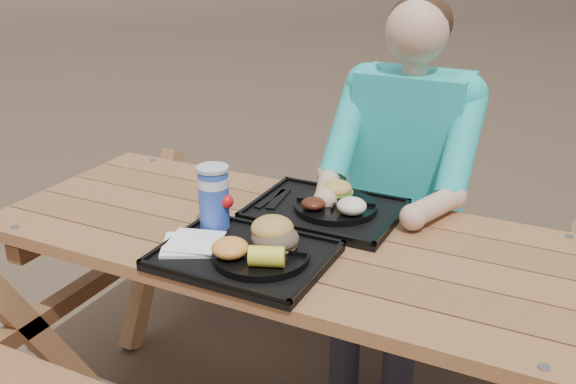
% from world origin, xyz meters
% --- Properties ---
extents(picnic_table, '(1.80, 1.49, 0.75)m').
position_xyz_m(picnic_table, '(0.00, 0.00, 0.38)').
color(picnic_table, '#999999').
rests_on(picnic_table, ground).
extents(tray_near, '(0.45, 0.35, 0.02)m').
position_xyz_m(tray_near, '(-0.03, -0.20, 0.76)').
color(tray_near, black).
rests_on(tray_near, picnic_table).
extents(tray_far, '(0.45, 0.35, 0.02)m').
position_xyz_m(tray_far, '(0.05, 0.17, 0.76)').
color(tray_far, black).
rests_on(tray_far, picnic_table).
extents(plate_near, '(0.26, 0.26, 0.02)m').
position_xyz_m(plate_near, '(0.02, -0.21, 0.78)').
color(plate_near, black).
rests_on(plate_near, tray_near).
extents(plate_far, '(0.26, 0.26, 0.02)m').
position_xyz_m(plate_far, '(0.08, 0.18, 0.78)').
color(plate_far, black).
rests_on(plate_far, tray_far).
extents(napkin_stack, '(0.20, 0.20, 0.02)m').
position_xyz_m(napkin_stack, '(-0.19, -0.23, 0.78)').
color(napkin_stack, white).
rests_on(napkin_stack, tray_near).
extents(soda_cup, '(0.09, 0.09, 0.18)m').
position_xyz_m(soda_cup, '(-0.19, -0.10, 0.86)').
color(soda_cup, '#173CB1').
rests_on(soda_cup, tray_near).
extents(condiment_bbq, '(0.05, 0.05, 0.03)m').
position_xyz_m(condiment_bbq, '(-0.03, -0.07, 0.79)').
color(condiment_bbq, '#310507').
rests_on(condiment_bbq, tray_near).
extents(condiment_mustard, '(0.04, 0.04, 0.03)m').
position_xyz_m(condiment_mustard, '(0.03, -0.09, 0.78)').
color(condiment_mustard, yellow).
rests_on(condiment_mustard, tray_near).
extents(sandwich, '(0.12, 0.12, 0.13)m').
position_xyz_m(sandwich, '(0.04, -0.17, 0.85)').
color(sandwich, '#BF9343').
rests_on(sandwich, plate_near).
extents(mac_cheese, '(0.10, 0.10, 0.05)m').
position_xyz_m(mac_cheese, '(-0.04, -0.27, 0.81)').
color(mac_cheese, '#FFA343').
rests_on(mac_cheese, plate_near).
extents(corn_cob, '(0.12, 0.12, 0.05)m').
position_xyz_m(corn_cob, '(0.07, -0.27, 0.82)').
color(corn_cob, '#F8F234').
rests_on(corn_cob, plate_near).
extents(cutlery_far, '(0.05, 0.17, 0.01)m').
position_xyz_m(cutlery_far, '(-0.12, 0.17, 0.77)').
color(cutlery_far, black).
rests_on(cutlery_far, tray_far).
extents(burger, '(0.10, 0.10, 0.09)m').
position_xyz_m(burger, '(0.06, 0.22, 0.83)').
color(burger, gold).
rests_on(burger, plate_far).
extents(baked_beans, '(0.08, 0.08, 0.03)m').
position_xyz_m(baked_beans, '(0.03, 0.11, 0.81)').
color(baked_beans, '#4B1C0F').
rests_on(baked_beans, plate_far).
extents(potato_salad, '(0.09, 0.09, 0.05)m').
position_xyz_m(potato_salad, '(0.15, 0.13, 0.81)').
color(potato_salad, '#F2E8CD').
rests_on(potato_salad, plate_far).
extents(diner, '(0.48, 0.84, 1.28)m').
position_xyz_m(diner, '(0.18, 0.59, 0.64)').
color(diner, '#1AB7A8').
rests_on(diner, ground).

